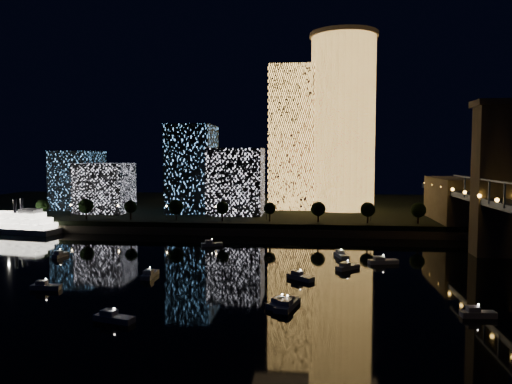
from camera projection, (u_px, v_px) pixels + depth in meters
ground at (281, 291)px, 119.52m from camera, size 520.00×520.00×0.00m
far_bank at (298, 209)px, 277.92m from camera, size 420.00×160.00×5.00m
seawall at (293, 232)px, 200.69m from camera, size 420.00×6.00×3.00m
tower_cylindrical at (343, 122)px, 251.04m from camera, size 34.00×34.00×88.06m
tower_rectangular at (292, 138)px, 257.11m from camera, size 22.82×22.82×72.60m
midrise_blocks at (160, 178)px, 243.22m from camera, size 108.10×37.40×42.06m
riverboat at (3, 223)px, 210.30m from camera, size 50.72×17.95×14.99m
motorboats at (278, 278)px, 129.22m from camera, size 134.58×87.04×2.78m
esplanade_trees at (225, 208)px, 209.20m from camera, size 165.78×6.41×8.71m
street_lamps at (216, 210)px, 215.80m from camera, size 132.70×0.70×5.65m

